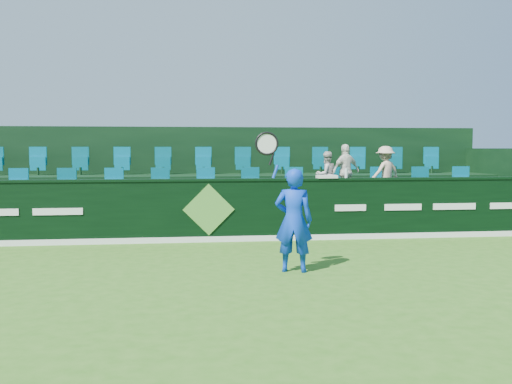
{
  "coord_description": "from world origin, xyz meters",
  "views": [
    {
      "loc": [
        -0.47,
        -8.18,
        2.0
      ],
      "look_at": [
        0.88,
        2.8,
        1.15
      ],
      "focal_mm": 40.0,
      "sensor_mm": 36.0,
      "label": 1
    }
  ],
  "objects": [
    {
      "name": "spectator_left",
      "position": [
        2.86,
        5.12,
        1.36
      ],
      "size": [
        0.65,
        0.58,
        1.13
      ],
      "primitive_type": "imported",
      "rotation": [
        0.0,
        0.0,
        3.46
      ],
      "color": "beige",
      "rests_on": "stand_tier_front"
    },
    {
      "name": "spectator_right",
      "position": [
        4.32,
        5.12,
        1.43
      ],
      "size": [
        0.93,
        0.74,
        1.25
      ],
      "primitive_type": "imported",
      "rotation": [
        0.0,
        0.0,
        3.54
      ],
      "color": "#D0B493",
      "rests_on": "stand_tier_front"
    },
    {
      "name": "drinks_bottle",
      "position": [
        3.03,
        4.0,
        1.46
      ],
      "size": [
        0.07,
        0.07,
        0.21
      ],
      "primitive_type": "cylinder",
      "color": "silver",
      "rests_on": "sponsor_hoarding"
    },
    {
      "name": "spectator_middle",
      "position": [
        3.34,
        5.12,
        1.45
      ],
      "size": [
        0.83,
        0.59,
        1.3
      ],
      "primitive_type": "imported",
      "rotation": [
        0.0,
        0.0,
        3.54
      ],
      "color": "white",
      "rests_on": "stand_tier_front"
    },
    {
      "name": "seat_row_front",
      "position": [
        0.0,
        5.5,
        1.1
      ],
      "size": [
        13.5,
        0.5,
        0.6
      ],
      "primitive_type": "cube",
      "color": "#026582",
      "rests_on": "stand_tier_front"
    },
    {
      "name": "stand_rear",
      "position": [
        0.0,
        7.44,
        1.22
      ],
      "size": [
        16.0,
        4.1,
        2.6
      ],
      "color": "black",
      "rests_on": "ground"
    },
    {
      "name": "tennis_player",
      "position": [
        1.24,
        0.81,
        0.86
      ],
      "size": [
        1.04,
        0.54,
        2.31
      ],
      "color": "#0B37C4",
      "rests_on": "ground"
    },
    {
      "name": "seat_row_back",
      "position": [
        0.0,
        7.3,
        1.6
      ],
      "size": [
        13.5,
        0.5,
        0.6
      ],
      "primitive_type": "cube",
      "color": "#026582",
      "rests_on": "stand_tier_back"
    },
    {
      "name": "towel",
      "position": [
        2.59,
        4.0,
        1.38
      ],
      "size": [
        0.43,
        0.28,
        0.07
      ],
      "primitive_type": "cube",
      "color": "silver",
      "rests_on": "sponsor_hoarding"
    },
    {
      "name": "stand_tier_back",
      "position": [
        0.0,
        7.0,
        0.65
      ],
      "size": [
        16.0,
        1.8,
        1.3
      ],
      "primitive_type": "cube",
      "color": "black",
      "rests_on": "ground"
    },
    {
      "name": "ground",
      "position": [
        0.0,
        0.0,
        0.0
      ],
      "size": [
        60.0,
        60.0,
        0.0
      ],
      "primitive_type": "plane",
      "color": "#316919",
      "rests_on": "ground"
    },
    {
      "name": "sponsor_hoarding",
      "position": [
        0.0,
        4.0,
        0.67
      ],
      "size": [
        16.0,
        0.25,
        1.35
      ],
      "color": "black",
      "rests_on": "ground"
    },
    {
      "name": "stand_tier_front",
      "position": [
        0.0,
        5.1,
        0.4
      ],
      "size": [
        16.0,
        2.0,
        0.8
      ],
      "primitive_type": "cube",
      "color": "black",
      "rests_on": "ground"
    }
  ]
}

